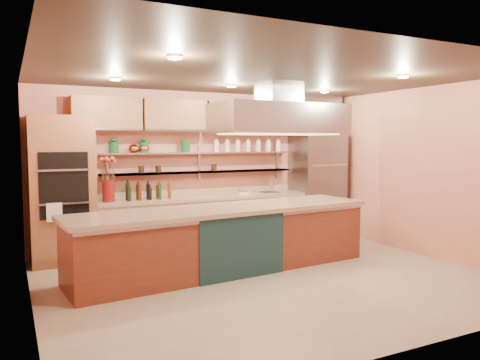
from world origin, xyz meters
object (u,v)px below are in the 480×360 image
refrigerator (317,184)px  kitchen_scale (243,192)px  flower_vase (109,191)px  green_canister (185,147)px  copper_kettle (134,149)px  island (225,239)px

refrigerator → kitchen_scale: bearing=179.7°
flower_vase → green_canister: size_ratio=1.76×
copper_kettle → green_canister: bearing=0.0°
refrigerator → green_canister: refrigerator is taller
refrigerator → kitchen_scale: (-1.66, 0.01, -0.07)m
copper_kettle → kitchen_scale: bearing=-6.4°
refrigerator → green_canister: (-2.70, 0.23, 0.76)m
island → copper_kettle: (-0.91, 1.72, 1.31)m
flower_vase → copper_kettle: (0.47, 0.22, 0.68)m
kitchen_scale → green_canister: size_ratio=0.91×
flower_vase → kitchen_scale: 2.44m
island → flower_vase: (-1.39, 1.50, 0.63)m
kitchen_scale → copper_kettle: 2.14m
refrigerator → island: 3.14m
flower_vase → copper_kettle: bearing=24.9°
kitchen_scale → refrigerator: bearing=-22.5°
kitchen_scale → island: bearing=-147.3°
green_canister → copper_kettle: bearing=180.0°
refrigerator → flower_vase: (-4.10, 0.01, 0.05)m
refrigerator → copper_kettle: bearing=176.4°
flower_vase → green_canister: bearing=8.9°
flower_vase → copper_kettle: size_ratio=1.96×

